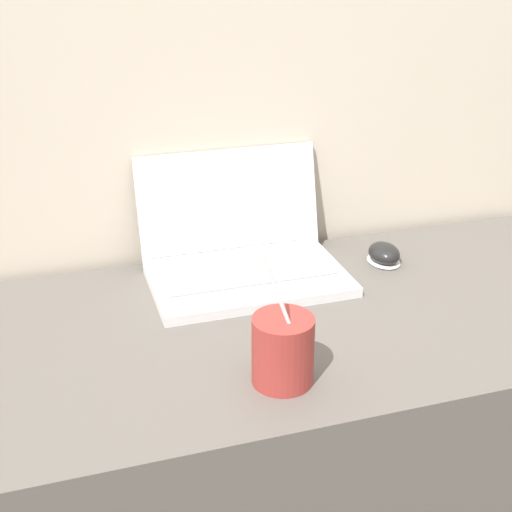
% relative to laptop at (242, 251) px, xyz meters
% --- Properties ---
extents(wall_back, '(7.00, 0.04, 2.50)m').
position_rel_laptop_xyz_m(wall_back, '(0.02, 0.15, 0.43)').
color(wall_back, beige).
rests_on(wall_back, ground_plane).
extents(desk, '(1.44, 0.61, 0.77)m').
position_rel_laptop_xyz_m(desk, '(0.02, -0.20, -0.43)').
color(desk, '#5B5651').
rests_on(desk, ground_plane).
extents(laptop, '(0.38, 0.29, 0.23)m').
position_rel_laptop_xyz_m(laptop, '(0.00, 0.00, 0.00)').
color(laptop, silver).
rests_on(laptop, desk).
extents(drink_cup, '(0.10, 0.10, 0.23)m').
position_rel_laptop_xyz_m(drink_cup, '(-0.05, -0.38, 0.01)').
color(drink_cup, '#9E332D').
rests_on(drink_cup, desk).
extents(computer_mouse, '(0.07, 0.09, 0.04)m').
position_rel_laptop_xyz_m(computer_mouse, '(0.30, -0.04, -0.03)').
color(computer_mouse, white).
rests_on(computer_mouse, desk).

